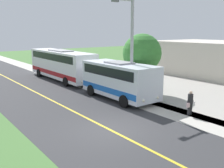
# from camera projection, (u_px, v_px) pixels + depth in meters

# --- Properties ---
(ground_plane) EXTENTS (120.00, 120.00, 0.00)m
(ground_plane) POSITION_uv_depth(u_px,v_px,m) (110.00, 130.00, 14.10)
(ground_plane) COLOR #477238
(road_surface) EXTENTS (8.00, 100.00, 0.01)m
(road_surface) POSITION_uv_depth(u_px,v_px,m) (110.00, 130.00, 14.10)
(road_surface) COLOR #333335
(road_surface) RESTS_ON ground
(sidewalk) EXTENTS (2.40, 100.00, 0.01)m
(sidewalk) POSITION_uv_depth(u_px,v_px,m) (173.00, 112.00, 17.17)
(sidewalk) COLOR #B2ADA3
(sidewalk) RESTS_ON ground
(road_centre_line) EXTENTS (0.16, 100.00, 0.00)m
(road_centre_line) POSITION_uv_depth(u_px,v_px,m) (110.00, 130.00, 14.10)
(road_centre_line) COLOR gold
(road_centre_line) RESTS_ON ground
(shuttle_bus_front) EXTENTS (2.79, 7.07, 2.96)m
(shuttle_bus_front) POSITION_uv_depth(u_px,v_px,m) (119.00, 79.00, 20.33)
(shuttle_bus_front) COLOR silver
(shuttle_bus_front) RESTS_ON ground
(transit_bus_rear) EXTENTS (2.74, 11.18, 3.28)m
(transit_bus_rear) POSITION_uv_depth(u_px,v_px,m) (61.00, 64.00, 28.21)
(transit_bus_rear) COLOR white
(transit_bus_rear) RESTS_ON ground
(pedestrian_with_bags) EXTENTS (0.72, 0.34, 1.60)m
(pedestrian_with_bags) POSITION_uv_depth(u_px,v_px,m) (190.00, 102.00, 16.47)
(pedestrian_with_bags) COLOR #262628
(pedestrian_with_bags) RESTS_ON ground
(street_light_pole) EXTENTS (1.97, 0.24, 7.63)m
(street_light_pole) POSITION_uv_depth(u_px,v_px,m) (131.00, 46.00, 19.23)
(street_light_pole) COLOR #9E9EA3
(street_light_pole) RESTS_ON ground
(tree_curbside) EXTENTS (3.32, 3.32, 5.11)m
(tree_curbside) POSITION_uv_depth(u_px,v_px,m) (142.00, 53.00, 21.97)
(tree_curbside) COLOR #4C3826
(tree_curbside) RESTS_ON ground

